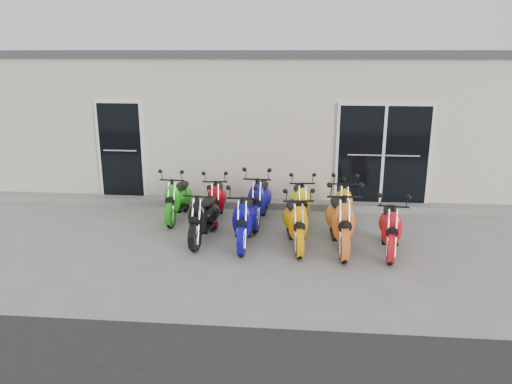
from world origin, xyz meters
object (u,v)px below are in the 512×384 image
scooter_front_blue (244,212)px  scooter_front_black (204,210)px  scooter_back_green (178,193)px  scooter_back_extra (344,197)px  scooter_back_red (217,194)px  scooter_front_orange_a (295,215)px  scooter_front_red (391,220)px  scooter_back_yellow (300,196)px  scooter_back_blue (260,193)px  scooter_front_orange_b (340,213)px

scooter_front_blue → scooter_front_black: bearing=170.8°
scooter_back_green → scooter_back_extra: (3.34, 0.00, 0.00)m
scooter_back_green → scooter_back_red: 0.80m
scooter_front_orange_a → scooter_front_red: (1.62, -0.10, -0.01)m
scooter_back_yellow → scooter_front_black: bearing=-151.8°
scooter_front_black → scooter_front_blue: bearing=-2.7°
scooter_back_green → scooter_back_extra: same height
scooter_back_red → scooter_back_yellow: bearing=-5.8°
scooter_back_blue → scooter_back_yellow: bearing=8.1°
scooter_front_red → scooter_back_yellow: 2.07m
scooter_front_blue → scooter_front_red: (2.53, -0.13, -0.02)m
scooter_front_blue → scooter_back_red: scooter_front_blue is taller
scooter_front_orange_a → scooter_back_yellow: bearing=78.6°
scooter_front_red → scooter_back_extra: scooter_front_red is taller
scooter_back_extra → scooter_back_green: bearing=-177.1°
scooter_front_red → scooter_back_yellow: (-1.54, 1.38, -0.01)m
scooter_back_extra → scooter_front_orange_a: bearing=-123.4°
scooter_front_blue → scooter_back_red: bearing=118.5°
scooter_front_orange_a → scooter_back_yellow: scooter_front_orange_a is taller
scooter_front_blue → scooter_back_yellow: bearing=50.7°
scooter_front_black → scooter_back_blue: bearing=54.3°
scooter_back_yellow → scooter_back_extra: 0.85m
scooter_front_orange_a → scooter_back_extra: (0.93, 1.26, -0.02)m
scooter_front_black → scooter_back_red: size_ratio=1.05×
scooter_front_orange_b → scooter_back_red: size_ratio=1.18×
scooter_back_green → scooter_back_red: (0.80, 0.02, -0.01)m
scooter_front_blue → scooter_front_orange_b: (1.68, -0.06, 0.06)m
scooter_front_orange_b → scooter_back_blue: size_ratio=1.07×
scooter_front_black → scooter_back_red: 1.15m
scooter_front_blue → scooter_front_orange_a: (0.90, -0.02, -0.01)m
scooter_back_extra → scooter_front_blue: bearing=-143.0°
scooter_front_orange_a → scooter_back_green: bearing=144.6°
scooter_front_blue → scooter_back_green: scooter_front_blue is taller
scooter_front_orange_a → scooter_front_blue: bearing=170.7°
scooter_back_green → scooter_back_blue: (1.68, -0.07, 0.05)m
scooter_front_black → scooter_front_orange_a: (1.66, -0.13, 0.00)m
scooter_front_black → scooter_back_red: scooter_front_black is taller
scooter_back_green → scooter_back_red: size_ratio=1.02×
scooter_back_red → scooter_back_blue: size_ratio=0.90×
scooter_front_blue → scooter_back_red: (-0.71, 1.26, -0.04)m
scooter_front_orange_b → scooter_back_yellow: bearing=115.3°
scooter_front_black → scooter_front_red: scooter_front_black is taller
scooter_front_orange_b → scooter_back_red: 2.73m
scooter_front_orange_b → scooter_front_red: scooter_front_orange_b is taller
scooter_back_red → scooter_back_blue: scooter_back_blue is taller
scooter_back_green → scooter_back_yellow: (2.49, 0.01, -0.00)m
scooter_front_blue → scooter_back_blue: size_ratio=0.97×
scooter_back_yellow → scooter_back_green: bearing=175.2°
scooter_front_orange_a → scooter_back_yellow: (0.08, 1.27, -0.02)m
scooter_front_orange_b → scooter_back_blue: scooter_front_orange_b is taller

